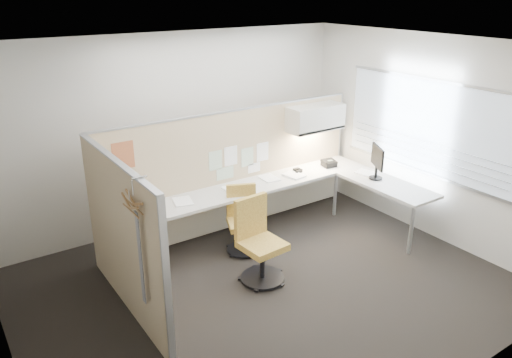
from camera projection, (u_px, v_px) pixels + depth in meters
floor at (265, 286)px, 6.00m from camera, size 5.50×4.50×0.01m
ceiling at (267, 47)px, 4.98m from camera, size 5.50×4.50×0.01m
wall_back at (176, 131)px, 7.22m from camera, size 5.50×0.02×2.80m
wall_front at (439, 266)px, 3.76m from camera, size 5.50×0.02×2.80m
wall_right at (427, 137)px, 6.94m from camera, size 0.02×4.50×2.80m
window_pane at (427, 127)px, 6.87m from camera, size 0.01×2.80×1.30m
partition_back at (233, 171)px, 7.20m from camera, size 4.10×0.06×1.75m
partition_left at (123, 238)px, 5.28m from camera, size 0.06×2.20×1.75m
desk at (273, 193)px, 7.14m from camera, size 4.00×2.07×0.73m
overhead_bin at (315, 118)px, 7.52m from camera, size 0.90×0.36×0.38m
task_light_strip at (315, 131)px, 7.60m from camera, size 0.60×0.06×0.02m
pinned_papers at (239, 160)px, 7.16m from camera, size 1.01×0.00×0.47m
poster at (123, 156)px, 6.14m from camera, size 0.28×0.00×0.35m
chair_left at (259, 243)px, 6.00m from camera, size 0.54×0.55×1.02m
chair_right at (243, 221)px, 6.70m from camera, size 0.54×0.56×0.89m
monitor at (377, 160)px, 7.20m from camera, size 0.25×0.42×0.49m
phone at (329, 163)px, 7.78m from camera, size 0.23×0.22×0.12m
stapler at (299, 172)px, 7.52m from camera, size 0.15×0.08×0.05m
tape_dispenser at (297, 170)px, 7.56m from camera, size 0.10×0.06×0.06m
coat_hook at (134, 215)px, 4.54m from camera, size 0.18×0.42×1.27m
paper_stack_0 at (151, 211)px, 6.22m from camera, size 0.24×0.31×0.03m
paper_stack_1 at (183, 201)px, 6.51m from camera, size 0.30×0.35×0.02m
paper_stack_2 at (233, 190)px, 6.87m from camera, size 0.24×0.31×0.03m
paper_stack_3 at (269, 178)px, 7.30m from camera, size 0.25×0.32×0.02m
paper_stack_4 at (294, 175)px, 7.40m from camera, size 0.27×0.33×0.03m
paper_stack_5 at (366, 173)px, 7.50m from camera, size 0.29×0.35×0.02m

